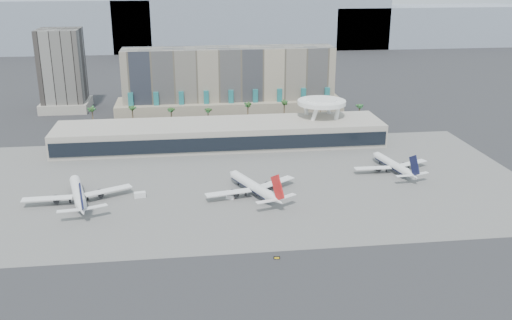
{
  "coord_description": "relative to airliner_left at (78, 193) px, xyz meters",
  "views": [
    {
      "loc": [
        -18.01,
        -176.62,
        90.31
      ],
      "look_at": [
        9.68,
        40.0,
        15.13
      ],
      "focal_mm": 40.0,
      "sensor_mm": 36.0,
      "label": 1
    }
  ],
  "objects": [
    {
      "name": "airliner_centre",
      "position": [
        70.29,
        -1.06,
        -0.11
      ],
      "size": [
        39.27,
        40.44,
        14.9
      ],
      "rotation": [
        0.0,
        0.0,
        0.41
      ],
      "color": "white",
      "rests_on": "ground"
    },
    {
      "name": "mountain_ridge",
      "position": [
        89.53,
        429.23,
        26.02
      ],
      "size": [
        680.0,
        60.0,
        70.0
      ],
      "color": "gray",
      "rests_on": "ground"
    },
    {
      "name": "airliner_left",
      "position": [
        0.0,
        0.0,
        0.0
      ],
      "size": [
        42.07,
        43.67,
        15.35
      ],
      "rotation": [
        0.0,
        0.0,
        0.24
      ],
      "color": "white",
      "rests_on": "ground"
    },
    {
      "name": "palm_row",
      "position": [
        68.65,
        104.23,
        6.63
      ],
      "size": [
        157.8,
        2.8,
        13.1
      ],
      "color": "brown",
      "rests_on": "ground"
    },
    {
      "name": "service_vehicle_a",
      "position": [
        23.83,
        2.27,
        -2.74
      ],
      "size": [
        4.93,
        2.96,
        2.26
      ],
      "primitive_type": "cube",
      "rotation": [
        0.0,
        0.0,
        0.16
      ],
      "color": "white",
      "rests_on": "ground"
    },
    {
      "name": "saucer_structure",
      "position": [
        116.65,
        75.23,
        14.58
      ],
      "size": [
        26.0,
        26.0,
        21.89
      ],
      "color": "white",
      "rests_on": "ground"
    },
    {
      "name": "hotel",
      "position": [
        71.65,
        133.64,
        12.94
      ],
      "size": [
        140.0,
        30.0,
        42.0
      ],
      "color": "gray",
      "rests_on": "ground"
    },
    {
      "name": "airliner_right",
      "position": [
        137.21,
        18.46,
        -0.51
      ],
      "size": [
        36.7,
        38.15,
        13.31
      ],
      "rotation": [
        0.0,
        0.0,
        0.2
      ],
      "color": "white",
      "rests_on": "ground"
    },
    {
      "name": "apron_pad",
      "position": [
        61.65,
        14.23,
        -3.84
      ],
      "size": [
        260.0,
        130.0,
        0.06
      ],
      "primitive_type": "cube",
      "color": "#5B5B59",
      "rests_on": "ground"
    },
    {
      "name": "service_vehicle_b",
      "position": [
        60.35,
        -4.17,
        -3.04
      ],
      "size": [
        3.67,
        2.9,
        1.65
      ],
      "primitive_type": "cube",
      "rotation": [
        0.0,
        0.0,
        -0.38
      ],
      "color": "white",
      "rests_on": "ground"
    },
    {
      "name": "taxiway_sign",
      "position": [
        71.08,
        -55.78,
        -3.4
      ],
      "size": [
        2.12,
        0.56,
        0.96
      ],
      "rotation": [
        0.0,
        0.0,
        -0.12
      ],
      "color": "black",
      "rests_on": "ground"
    },
    {
      "name": "ground",
      "position": [
        61.65,
        -40.77,
        -3.87
      ],
      "size": [
        900.0,
        900.0,
        0.0
      ],
      "primitive_type": "plane",
      "color": "#232326",
      "rests_on": "ground"
    },
    {
      "name": "terminal",
      "position": [
        61.65,
        69.07,
        2.64
      ],
      "size": [
        170.0,
        32.5,
        14.5
      ],
      "color": "#B9AFA2",
      "rests_on": "ground"
    },
    {
      "name": "office_tower",
      "position": [
        -33.35,
        159.23,
        19.07
      ],
      "size": [
        30.0,
        30.0,
        52.0
      ],
      "color": "black",
      "rests_on": "ground"
    }
  ]
}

